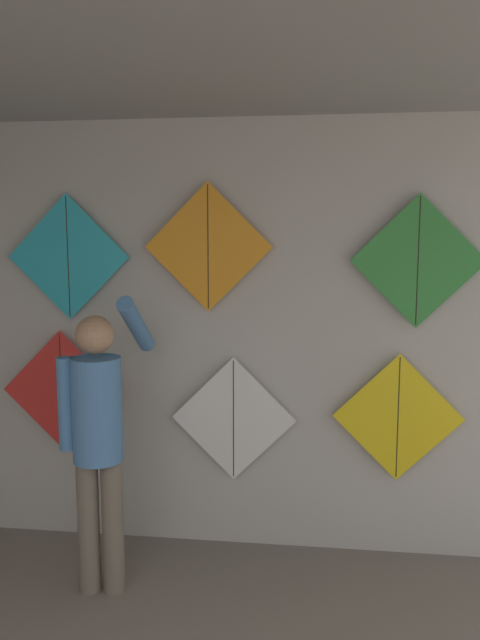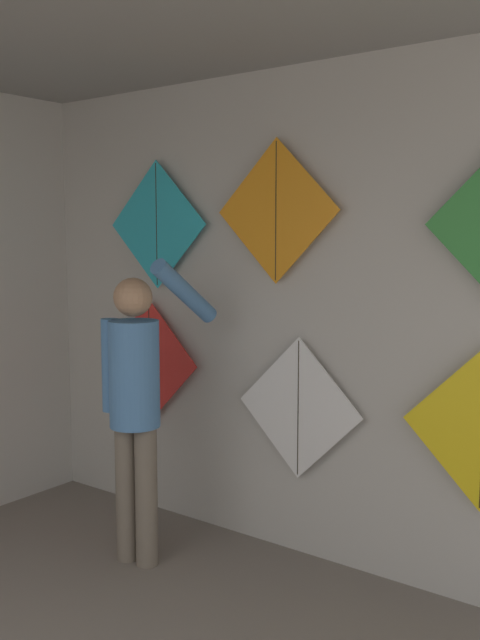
{
  "view_description": "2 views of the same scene",
  "coord_description": "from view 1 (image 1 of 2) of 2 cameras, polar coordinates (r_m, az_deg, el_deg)",
  "views": [
    {
      "loc": [
        0.64,
        -0.27,
        2.08
      ],
      "look_at": [
        0.18,
        3.39,
        1.57
      ],
      "focal_mm": 35.0,
      "sensor_mm": 36.0,
      "label": 1
    },
    {
      "loc": [
        2.22,
        0.26,
        1.86
      ],
      "look_at": [
        -0.13,
        3.39,
        1.4
      ],
      "focal_mm": 40.0,
      "sensor_mm": 36.0,
      "label": 2
    }
  ],
  "objects": [
    {
      "name": "kite_4",
      "position": [
        3.96,
        -2.94,
        6.68
      ],
      "size": [
        0.82,
        0.01,
        0.82
      ],
      "color": "orange"
    },
    {
      "name": "shopkeeper",
      "position": [
        3.69,
        -12.82,
        -9.65
      ],
      "size": [
        0.44,
        0.62,
        1.74
      ],
      "rotation": [
        0.0,
        0.0,
        0.12
      ],
      "color": "#726656",
      "rests_on": "ground"
    },
    {
      "name": "kite_1",
      "position": [
        4.11,
        -0.59,
        -9.03
      ],
      "size": [
        0.82,
        0.01,
        0.82
      ],
      "color": "white"
    },
    {
      "name": "kite_0",
      "position": [
        4.38,
        -15.98,
        -6.24
      ],
      "size": [
        0.82,
        0.01,
        0.82
      ],
      "color": "red"
    },
    {
      "name": "ceiling_slab",
      "position": [
        2.33,
        -10.15,
        26.33
      ],
      "size": [
        4.71,
        4.49,
        0.04
      ],
      "primitive_type": "cube",
      "color": "gray"
    },
    {
      "name": "back_panel",
      "position": [
        4.1,
        -1.87,
        -1.67
      ],
      "size": [
        4.71,
        0.06,
        2.8
      ],
      "primitive_type": "cube",
      "color": "#BCB7AD",
      "rests_on": "ground"
    },
    {
      "name": "kite_2",
      "position": [
        4.1,
        14.24,
        -8.65
      ],
      "size": [
        0.82,
        0.01,
        0.82
      ],
      "color": "yellow"
    },
    {
      "name": "kite_3",
      "position": [
        4.22,
        -15.44,
        5.57
      ],
      "size": [
        0.82,
        0.01,
        0.82
      ],
      "color": "#28B2C6"
    },
    {
      "name": "kite_5",
      "position": [
        3.95,
        15.97,
        5.19
      ],
      "size": [
        0.82,
        0.01,
        0.82
      ],
      "color": "#338C38"
    }
  ]
}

